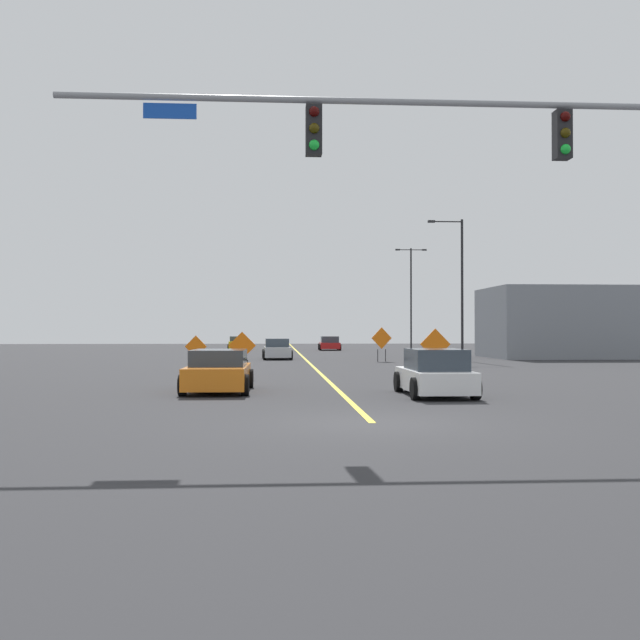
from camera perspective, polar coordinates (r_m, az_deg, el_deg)
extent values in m
plane|color=#2D2D30|center=(15.10, 4.26, -8.28)|extent=(177.45, 177.45, 0.00)
cube|color=yellow|center=(64.18, -1.81, -2.58)|extent=(0.16, 98.58, 0.01)
cylinder|color=gray|center=(15.99, 9.58, 16.86)|extent=(16.11, 0.14, 0.14)
cube|color=black|center=(16.61, 18.92, 13.91)|extent=(0.34, 0.32, 1.05)
sphere|color=#3A0503|center=(16.55, 19.15, 15.22)|extent=(0.22, 0.22, 0.22)
sphere|color=#3C3106|center=(16.46, 19.15, 14.05)|extent=(0.22, 0.22, 0.22)
sphere|color=green|center=(16.37, 19.16, 12.86)|extent=(0.22, 0.22, 0.22)
cube|color=black|center=(15.44, -0.51, 15.01)|extent=(0.34, 0.32, 1.05)
sphere|color=#3A0503|center=(15.37, -0.47, 16.43)|extent=(0.22, 0.22, 0.22)
sphere|color=#3C3106|center=(15.27, -0.47, 15.18)|extent=(0.22, 0.22, 0.22)
sphere|color=green|center=(15.18, -0.47, 13.91)|extent=(0.22, 0.22, 0.22)
cube|color=#1447B7|center=(15.67, -11.99, 16.13)|extent=(1.10, 0.03, 0.32)
cylinder|color=black|center=(69.63, 7.34, 1.67)|extent=(0.16, 0.16, 9.98)
cylinder|color=black|center=(69.89, 6.80, 5.64)|extent=(1.32, 0.08, 0.08)
cube|color=#262628|center=(69.77, 6.27, 5.65)|extent=(0.44, 0.24, 0.14)
cylinder|color=black|center=(70.14, 7.87, 5.62)|extent=(1.32, 0.08, 0.08)
cube|color=#262628|center=(70.27, 8.39, 5.61)|extent=(0.44, 0.24, 0.14)
cylinder|color=black|center=(46.21, 11.38, 2.38)|extent=(0.16, 0.16, 9.07)
cylinder|color=black|center=(46.42, 10.16, 7.80)|extent=(1.99, 0.08, 0.08)
cube|color=#262628|center=(46.20, 8.95, 7.84)|extent=(0.44, 0.24, 0.14)
cube|color=orange|center=(44.39, 4.98, -1.46)|extent=(1.32, 0.36, 1.35)
cylinder|color=black|center=(44.31, 4.67, -2.86)|extent=(0.05, 0.05, 0.77)
cylinder|color=black|center=(44.51, 5.30, -2.85)|extent=(0.05, 0.05, 0.77)
cube|color=orange|center=(28.92, 9.27, -1.94)|extent=(1.27, 0.17, 1.27)
cylinder|color=black|center=(28.88, 8.81, -3.98)|extent=(0.05, 0.05, 0.74)
cylinder|color=black|center=(29.04, 9.74, -3.96)|extent=(0.05, 0.05, 0.74)
cube|color=orange|center=(28.63, -6.29, -2.06)|extent=(1.11, 0.09, 1.11)
cylinder|color=black|center=(28.69, -6.73, -3.97)|extent=(0.05, 0.05, 0.77)
cylinder|color=black|center=(28.65, -5.87, -3.98)|extent=(0.05, 0.05, 0.77)
cube|color=orange|center=(35.68, -9.97, -2.12)|extent=(1.10, 0.19, 1.11)
cylinder|color=black|center=(35.76, -10.31, -3.50)|extent=(0.05, 0.05, 0.58)
cylinder|color=black|center=(35.66, -9.64, -3.51)|extent=(0.05, 0.05, 0.58)
cube|color=orange|center=(22.86, -8.18, -4.50)|extent=(1.92, 4.20, 0.67)
cube|color=#333D47|center=(23.04, -8.13, -3.00)|extent=(1.71, 2.46, 0.51)
cylinder|color=black|center=(21.53, -11.02, -5.18)|extent=(0.23, 0.64, 0.64)
cylinder|color=black|center=(21.35, -6.04, -5.23)|extent=(0.23, 0.64, 0.64)
cylinder|color=black|center=(24.42, -10.05, -4.67)|extent=(0.23, 0.64, 0.64)
cylinder|color=black|center=(24.26, -5.67, -4.70)|extent=(0.23, 0.64, 0.64)
cube|color=gold|center=(70.39, -6.58, -2.00)|extent=(1.95, 3.88, 0.72)
cube|color=#333D47|center=(70.58, -6.58, -1.51)|extent=(1.72, 2.33, 0.48)
cylinder|color=black|center=(69.09, -7.36, -2.19)|extent=(0.24, 0.65, 0.64)
cylinder|color=black|center=(69.05, -5.85, -2.19)|extent=(0.24, 0.65, 0.64)
cylinder|color=black|center=(71.76, -7.29, -2.14)|extent=(0.24, 0.65, 0.64)
cylinder|color=black|center=(71.72, -5.83, -2.14)|extent=(0.24, 0.65, 0.64)
cube|color=#B7BABF|center=(48.20, -3.48, -2.58)|extent=(1.88, 4.11, 0.66)
cube|color=#333D47|center=(48.39, -3.49, -1.84)|extent=(1.63, 1.93, 0.57)
cylinder|color=black|center=(46.77, -4.48, -2.84)|extent=(0.24, 0.65, 0.64)
cylinder|color=black|center=(46.84, -2.35, -2.84)|extent=(0.24, 0.65, 0.64)
cylinder|color=black|center=(49.60, -4.55, -2.73)|extent=(0.24, 0.65, 0.64)
cylinder|color=black|center=(49.67, -2.54, -2.73)|extent=(0.24, 0.65, 0.64)
cube|color=white|center=(21.57, 9.21, -4.78)|extent=(1.71, 3.92, 0.62)
cube|color=#333D47|center=(21.35, 9.32, -3.15)|extent=(1.54, 2.16, 0.62)
cylinder|color=black|center=(23.11, 10.52, -4.88)|extent=(0.22, 0.64, 0.64)
cylinder|color=black|center=(22.76, 6.33, -4.96)|extent=(0.22, 0.64, 0.64)
cylinder|color=black|center=(20.47, 12.40, -5.40)|extent=(0.22, 0.64, 0.64)
cylinder|color=black|center=(20.07, 7.69, -5.51)|extent=(0.22, 0.64, 0.64)
cube|color=red|center=(69.91, 0.76, -2.07)|extent=(2.00, 4.40, 0.60)
cube|color=#333D47|center=(69.68, 0.77, -1.57)|extent=(1.77, 2.57, 0.61)
cylinder|color=black|center=(71.49, 1.46, -2.15)|extent=(0.23, 0.64, 0.64)
cylinder|color=black|center=(71.39, -0.07, -2.15)|extent=(0.23, 0.64, 0.64)
cylinder|color=black|center=(68.45, 1.62, -2.21)|extent=(0.23, 0.64, 0.64)
cylinder|color=black|center=(68.35, 0.04, -2.21)|extent=(0.23, 0.64, 0.64)
cube|color=gray|center=(53.56, 18.89, -0.21)|extent=(10.56, 7.49, 5.01)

